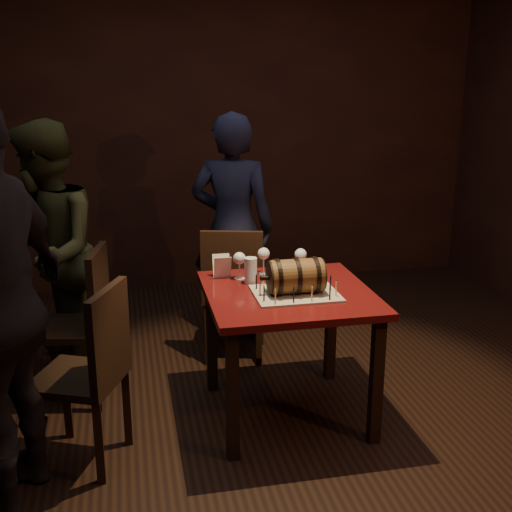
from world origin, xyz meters
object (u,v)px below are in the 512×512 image
object	(u,v)px
person_back	(233,228)
wine_glass_right	(301,256)
chair_left_rear	(84,317)
chair_back	(233,287)
wine_glass_mid	(264,255)
barrel_cake	(296,276)
pint_of_ale	(251,271)
chair_left_front	(92,366)
pub_table	(288,310)
person_left_rear	(47,255)
wine_glass_left	(239,260)

from	to	relation	value
person_back	wine_glass_right	bearing A→B (deg)	124.37
chair_left_rear	chair_back	bearing A→B (deg)	20.20
person_back	wine_glass_mid	bearing A→B (deg)	112.13
wine_glass_mid	chair_back	size ratio (longest dim) A/B	0.17
barrel_cake	wine_glass_right	bearing A→B (deg)	70.26
chair_back	pint_of_ale	bearing A→B (deg)	-90.29
barrel_cake	chair_left_front	bearing A→B (deg)	-169.90
wine_glass_mid	chair_back	world-z (taller)	chair_back
pub_table	chair_left_front	world-z (taller)	chair_left_front
barrel_cake	chair_left_rear	size ratio (longest dim) A/B	0.37
wine_glass_mid	person_left_rear	bearing A→B (deg)	160.78
wine_glass_right	person_left_rear	bearing A→B (deg)	161.19
wine_glass_left	pint_of_ale	xyz separation A→B (m)	(0.05, -0.09, -0.05)
barrel_cake	pint_of_ale	world-z (taller)	barrel_cake
pub_table	chair_left_rear	world-z (taller)	chair_left_rear
wine_glass_left	wine_glass_right	world-z (taller)	same
wine_glass_mid	pub_table	bearing A→B (deg)	-77.94
wine_glass_left	pint_of_ale	distance (m)	0.11
chair_left_rear	chair_left_front	world-z (taller)	same
barrel_cake	person_back	size ratio (longest dim) A/B	0.21
wine_glass_left	wine_glass_mid	bearing A→B (deg)	22.47
person_left_rear	barrel_cake	bearing A→B (deg)	54.22
chair_back	chair_left_rear	distance (m)	1.01
wine_glass_right	person_back	world-z (taller)	person_back
pub_table	wine_glass_right	size ratio (longest dim) A/B	5.59
wine_glass_mid	chair_left_rear	size ratio (longest dim) A/B	0.17
chair_left_front	wine_glass_mid	bearing A→B (deg)	30.59
wine_glass_mid	person_left_rear	size ratio (longest dim) A/B	0.10
barrel_cake	wine_glass_right	size ratio (longest dim) A/B	2.15
barrel_cake	chair_back	world-z (taller)	barrel_cake
wine_glass_mid	chair_left_rear	bearing A→B (deg)	174.38
pint_of_ale	chair_left_front	size ratio (longest dim) A/B	0.16
pub_table	wine_glass_mid	world-z (taller)	wine_glass_mid
chair_back	person_left_rear	size ratio (longest dim) A/B	0.57
wine_glass_mid	chair_back	xyz separation A→B (m)	(-0.11, 0.45, -0.34)
wine_glass_left	barrel_cake	bearing A→B (deg)	-52.77
chair_back	pub_table	bearing A→B (deg)	-77.38
barrel_cake	wine_glass_right	distance (m)	0.35
chair_back	chair_left_rear	size ratio (longest dim) A/B	1.00
wine_glass_mid	person_back	distance (m)	0.88
barrel_cake	person_left_rear	world-z (taller)	person_left_rear
chair_left_rear	chair_left_front	xyz separation A→B (m)	(0.07, -0.68, 0.00)
chair_left_rear	person_left_rear	size ratio (longest dim) A/B	0.57
pub_table	pint_of_ale	bearing A→B (deg)	136.39
wine_glass_left	chair_back	bearing A→B (deg)	84.34
wine_glass_mid	chair_left_front	distance (m)	1.19
barrel_cake	person_back	world-z (taller)	person_back
wine_glass_mid	wine_glass_right	xyz separation A→B (m)	(0.21, -0.06, 0.00)
pub_table	chair_left_front	xyz separation A→B (m)	(-1.05, -0.26, -0.12)
person_back	chair_left_front	bearing A→B (deg)	76.88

